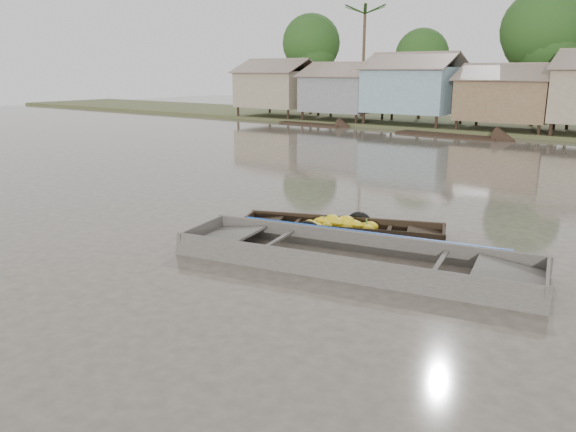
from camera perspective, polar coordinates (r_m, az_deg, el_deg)
The scene contains 3 objects.
ground at distance 12.63m, azimuth -0.22°, elevation -4.39°, with size 120.00×120.00×0.00m, color #473F37.
banana_boat at distance 14.49m, azimuth 5.15°, elevation -1.38°, with size 5.27×3.06×0.74m.
viewer_boat at distance 12.28m, azimuth 6.63°, elevation -4.72°, with size 8.10×3.55×0.63m.
Camera 1 is at (7.18, -9.54, 4.12)m, focal length 35.00 mm.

